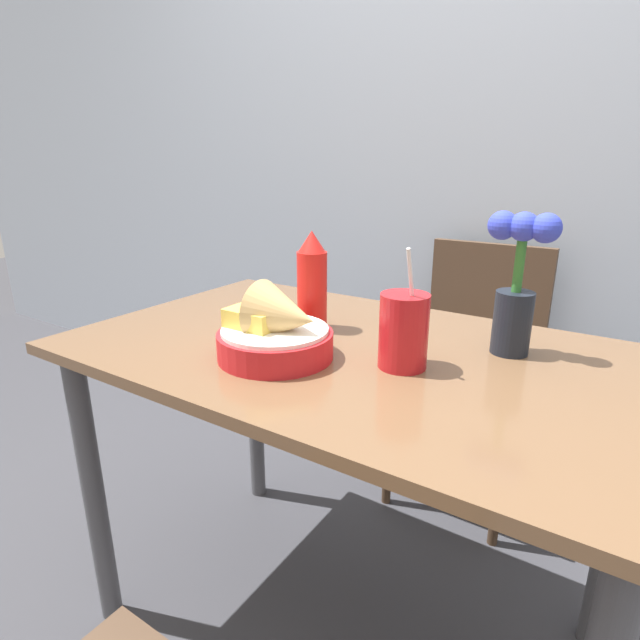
{
  "coord_description": "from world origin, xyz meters",
  "views": [
    {
      "loc": [
        0.48,
        -0.84,
        1.12
      ],
      "look_at": [
        -0.04,
        -0.04,
        0.81
      ],
      "focal_mm": 28.0,
      "sensor_mm": 36.0,
      "label": 1
    }
  ],
  "objects_px": {
    "chair_far_window": "(476,348)",
    "ketchup_bottle": "(312,282)",
    "drink_cup": "(403,333)",
    "flower_vase": "(517,283)"
  },
  "relations": [
    {
      "from": "drink_cup",
      "to": "flower_vase",
      "type": "relative_size",
      "value": 0.82
    },
    {
      "from": "chair_far_window",
      "to": "drink_cup",
      "type": "height_order",
      "value": "drink_cup"
    },
    {
      "from": "ketchup_bottle",
      "to": "flower_vase",
      "type": "bearing_deg",
      "value": 11.75
    },
    {
      "from": "flower_vase",
      "to": "ketchup_bottle",
      "type": "bearing_deg",
      "value": -168.25
    },
    {
      "from": "flower_vase",
      "to": "drink_cup",
      "type": "bearing_deg",
      "value": -129.54
    },
    {
      "from": "chair_far_window",
      "to": "drink_cup",
      "type": "relative_size",
      "value": 3.76
    },
    {
      "from": "chair_far_window",
      "to": "ketchup_bottle",
      "type": "relative_size",
      "value": 3.85
    },
    {
      "from": "flower_vase",
      "to": "chair_far_window",
      "type": "bearing_deg",
      "value": 110.15
    },
    {
      "from": "chair_far_window",
      "to": "drink_cup",
      "type": "xyz_separation_m",
      "value": [
        0.08,
        -0.8,
        0.3
      ]
    },
    {
      "from": "drink_cup",
      "to": "flower_vase",
      "type": "xyz_separation_m",
      "value": [
        0.15,
        0.18,
        0.08
      ]
    },
    {
      "from": "chair_far_window",
      "to": "flower_vase",
      "type": "xyz_separation_m",
      "value": [
        0.23,
        -0.62,
        0.38
      ]
    },
    {
      "from": "chair_far_window",
      "to": "ketchup_bottle",
      "type": "height_order",
      "value": "ketchup_bottle"
    },
    {
      "from": "chair_far_window",
      "to": "ketchup_bottle",
      "type": "xyz_separation_m",
      "value": [
        -0.19,
        -0.71,
        0.34
      ]
    },
    {
      "from": "ketchup_bottle",
      "to": "flower_vase",
      "type": "distance_m",
      "value": 0.43
    },
    {
      "from": "chair_far_window",
      "to": "drink_cup",
      "type": "distance_m",
      "value": 0.86
    }
  ]
}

